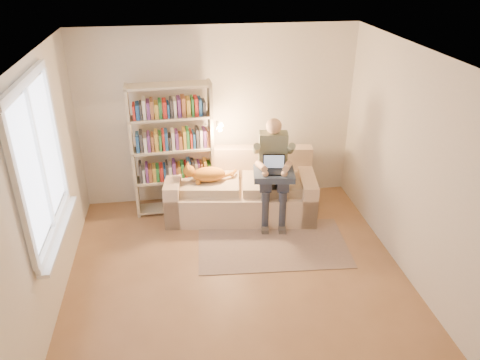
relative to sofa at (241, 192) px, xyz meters
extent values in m
plane|color=#8D6340|center=(-0.26, -1.71, -0.33)|extent=(4.50, 4.50, 0.00)
cube|color=white|center=(-0.26, -1.71, 2.27)|extent=(4.00, 4.50, 0.02)
cube|color=silver|center=(-2.26, -1.71, 0.97)|extent=(0.02, 4.50, 2.60)
cube|color=silver|center=(1.74, -1.71, 0.97)|extent=(0.02, 4.50, 2.60)
cube|color=silver|center=(-0.26, 0.54, 0.97)|extent=(4.00, 0.02, 2.60)
cube|color=silver|center=(-0.26, -3.96, 0.97)|extent=(4.00, 0.02, 2.60)
plane|color=white|center=(-2.23, -1.51, 1.32)|extent=(0.00, 1.50, 1.50)
cube|color=white|center=(-2.22, -1.51, 2.11)|extent=(0.05, 1.50, 0.08)
cube|color=white|center=(-2.22, -1.51, 0.53)|extent=(0.05, 1.50, 0.08)
cube|color=white|center=(-2.22, -1.51, 1.32)|extent=(0.04, 0.05, 1.50)
cube|color=white|center=(-2.18, -1.51, 0.48)|extent=(0.12, 1.52, 0.04)
cube|color=beige|center=(-0.01, -0.04, -0.10)|extent=(2.22, 1.23, 0.44)
cube|color=beige|center=(0.05, 0.32, 0.34)|extent=(2.11, 0.50, 0.45)
cube|color=beige|center=(-0.94, 0.09, -0.01)|extent=(0.34, 0.97, 0.63)
cube|color=beige|center=(0.93, -0.18, -0.01)|extent=(0.34, 0.97, 0.63)
cube|color=#C8B291|center=(-0.48, -0.03, 0.18)|extent=(0.97, 0.75, 0.13)
cube|color=#C8B291|center=(0.46, -0.16, 0.18)|extent=(0.97, 0.75, 0.13)
cube|color=gray|center=(0.44, -0.08, 0.65)|extent=(0.42, 0.27, 0.54)
sphere|color=tan|center=(0.44, -0.10, 1.03)|extent=(0.22, 0.22, 0.22)
cube|color=#2E3240|center=(0.29, -0.32, 0.33)|extent=(0.22, 0.46, 0.17)
cube|color=#2E3240|center=(0.52, -0.35, 0.33)|extent=(0.22, 0.46, 0.17)
cylinder|color=#2E3240|center=(0.26, -0.53, -0.03)|extent=(0.11, 0.11, 0.59)
cylinder|color=#2E3240|center=(0.49, -0.56, -0.03)|extent=(0.11, 0.11, 0.59)
ellipsoid|color=orange|center=(-0.49, -0.06, 0.35)|extent=(0.50, 0.31, 0.21)
sphere|color=orange|center=(-0.76, -0.07, 0.42)|extent=(0.16, 0.16, 0.16)
cylinder|color=orange|center=(-0.24, -0.05, 0.30)|extent=(0.23, 0.08, 0.06)
cube|color=#2B374C|center=(0.40, -0.35, 0.43)|extent=(0.60, 0.52, 0.09)
cube|color=black|center=(0.39, -0.39, 0.48)|extent=(0.33, 0.25, 0.02)
cube|color=black|center=(0.41, -0.28, 0.59)|extent=(0.31, 0.11, 0.20)
plane|color=#8CA5CC|center=(0.41, -0.28, 0.59)|extent=(0.28, 0.11, 0.26)
cube|color=beige|center=(-1.49, 0.16, 0.63)|extent=(0.06, 0.29, 1.92)
cube|color=beige|center=(-0.39, 0.22, 0.63)|extent=(0.06, 0.29, 1.92)
cube|color=beige|center=(-0.94, 0.19, -0.27)|extent=(1.15, 0.35, 0.03)
cube|color=beige|center=(-0.94, 0.19, 0.19)|extent=(1.15, 0.35, 0.03)
cube|color=beige|center=(-0.94, 0.19, 0.66)|extent=(1.15, 0.35, 0.03)
cube|color=beige|center=(-0.94, 0.19, 1.13)|extent=(1.15, 0.35, 0.03)
cube|color=beige|center=(-0.94, 0.19, 1.56)|extent=(1.15, 0.35, 0.03)
cube|color=#66337F|center=(-0.94, 0.19, 0.32)|extent=(0.99, 0.28, 0.23)
cube|color=#995933|center=(-0.94, 0.19, 0.79)|extent=(0.99, 0.28, 0.23)
cube|color=gold|center=(-0.94, 0.19, 1.26)|extent=(0.99, 0.28, 0.23)
cylinder|color=silver|center=(-0.48, 0.21, 0.70)|extent=(0.10, 0.10, 0.04)
cone|color=silver|center=(-0.30, 0.09, 0.99)|extent=(0.13, 0.16, 0.16)
cube|color=gray|center=(0.29, -0.93, -0.32)|extent=(2.02, 1.28, 0.01)
camera|label=1|loc=(-0.87, -5.93, 3.23)|focal=35.00mm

